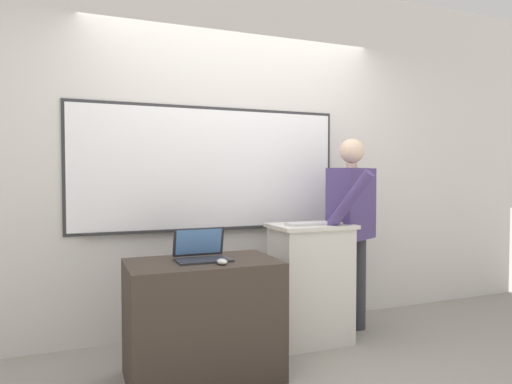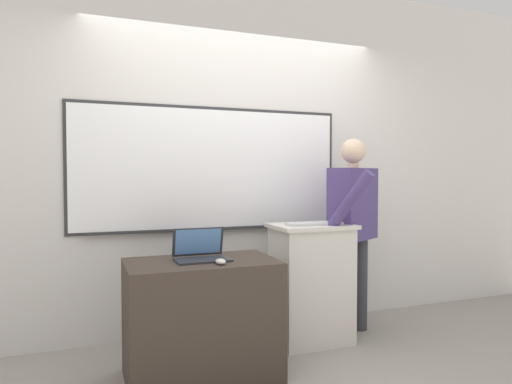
{
  "view_description": "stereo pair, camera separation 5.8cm",
  "coord_description": "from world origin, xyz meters",
  "px_view_note": "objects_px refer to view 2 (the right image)",
  "views": [
    {
      "loc": [
        -1.29,
        -2.57,
        1.3
      ],
      "look_at": [
        -0.07,
        0.46,
        1.18
      ],
      "focal_mm": 32.0,
      "sensor_mm": 36.0,
      "label": 1
    },
    {
      "loc": [
        -1.23,
        -2.6,
        1.3
      ],
      "look_at": [
        -0.07,
        0.46,
        1.18
      ],
      "focal_mm": 32.0,
      "sensor_mm": 36.0,
      "label": 2
    }
  ],
  "objects_px": {
    "computer_mouse_by_laptop": "(221,262)",
    "wireless_keyboard": "(314,224)",
    "lectern_podium": "(311,283)",
    "person_presenter": "(353,221)",
    "side_desk": "(202,319)",
    "laptop": "(200,250)"
  },
  "relations": [
    {
      "from": "computer_mouse_by_laptop",
      "to": "wireless_keyboard",
      "type": "bearing_deg",
      "value": 25.75
    },
    {
      "from": "lectern_podium",
      "to": "person_presenter",
      "type": "distance_m",
      "value": 0.62
    },
    {
      "from": "side_desk",
      "to": "person_presenter",
      "type": "relative_size",
      "value": 0.59
    },
    {
      "from": "person_presenter",
      "to": "laptop",
      "type": "relative_size",
      "value": 4.64
    },
    {
      "from": "lectern_podium",
      "to": "laptop",
      "type": "distance_m",
      "value": 1.05
    },
    {
      "from": "side_desk",
      "to": "computer_mouse_by_laptop",
      "type": "bearing_deg",
      "value": -64.04
    },
    {
      "from": "person_presenter",
      "to": "wireless_keyboard",
      "type": "distance_m",
      "value": 0.42
    },
    {
      "from": "wireless_keyboard",
      "to": "side_desk",
      "type": "bearing_deg",
      "value": -164.83
    },
    {
      "from": "person_presenter",
      "to": "laptop",
      "type": "distance_m",
      "value": 1.4
    },
    {
      "from": "laptop",
      "to": "lectern_podium",
      "type": "bearing_deg",
      "value": 15.56
    },
    {
      "from": "wireless_keyboard",
      "to": "computer_mouse_by_laptop",
      "type": "distance_m",
      "value": 0.98
    },
    {
      "from": "lectern_podium",
      "to": "laptop",
      "type": "height_order",
      "value": "laptop"
    },
    {
      "from": "computer_mouse_by_laptop",
      "to": "laptop",
      "type": "bearing_deg",
      "value": 109.74
    },
    {
      "from": "lectern_podium",
      "to": "computer_mouse_by_laptop",
      "type": "distance_m",
      "value": 1.04
    },
    {
      "from": "lectern_podium",
      "to": "wireless_keyboard",
      "type": "bearing_deg",
      "value": -95.49
    },
    {
      "from": "person_presenter",
      "to": "lectern_podium",
      "type": "bearing_deg",
      "value": 157.8
    },
    {
      "from": "lectern_podium",
      "to": "wireless_keyboard",
      "type": "height_order",
      "value": "wireless_keyboard"
    },
    {
      "from": "person_presenter",
      "to": "laptop",
      "type": "bearing_deg",
      "value": 164.23
    },
    {
      "from": "side_desk",
      "to": "person_presenter",
      "type": "xyz_separation_m",
      "value": [
        1.36,
        0.36,
        0.55
      ]
    },
    {
      "from": "side_desk",
      "to": "computer_mouse_by_laptop",
      "type": "relative_size",
      "value": 9.51
    },
    {
      "from": "lectern_podium",
      "to": "person_presenter",
      "type": "height_order",
      "value": "person_presenter"
    },
    {
      "from": "person_presenter",
      "to": "computer_mouse_by_laptop",
      "type": "xyz_separation_m",
      "value": [
        -1.28,
        -0.52,
        -0.16
      ]
    }
  ]
}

